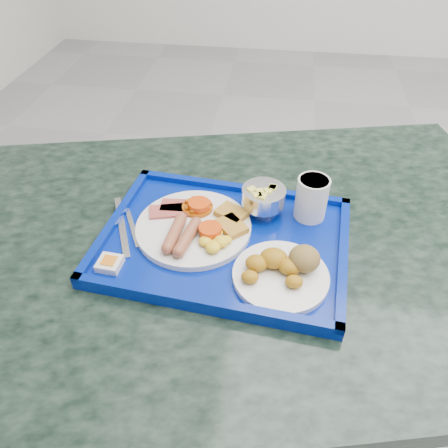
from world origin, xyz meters
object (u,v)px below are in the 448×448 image
(tray, at_px, (224,241))
(juice_cup, at_px, (312,197))
(fruit_bowl, at_px, (263,197))
(bread_plate, at_px, (283,269))
(main_plate, at_px, (196,226))
(table, at_px, (237,301))

(tray, height_order, juice_cup, juice_cup)
(tray, bearing_deg, fruit_bowl, 53.81)
(bread_plate, xyz_separation_m, juice_cup, (0.05, 0.18, 0.03))
(tray, bearing_deg, main_plate, 163.97)
(main_plate, height_order, bread_plate, bread_plate)
(table, bearing_deg, bread_plate, -49.28)
(fruit_bowl, xyz_separation_m, juice_cup, (0.10, 0.00, 0.01))
(bread_plate, bearing_deg, table, 130.72)
(table, height_order, juice_cup, juice_cup)
(table, xyz_separation_m, main_plate, (-0.08, -0.01, 0.23))
(fruit_bowl, bearing_deg, bread_plate, -74.08)
(table, distance_m, main_plate, 0.25)
(tray, bearing_deg, juice_cup, 30.52)
(fruit_bowl, bearing_deg, tray, -126.19)
(bread_plate, bearing_deg, tray, 145.47)
(bread_plate, distance_m, juice_cup, 0.19)
(main_plate, bearing_deg, juice_cup, 19.91)
(tray, xyz_separation_m, main_plate, (-0.06, 0.02, 0.02))
(main_plate, relative_size, fruit_bowl, 2.56)
(table, height_order, fruit_bowl, fruit_bowl)
(tray, distance_m, main_plate, 0.06)
(table, height_order, main_plate, main_plate)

